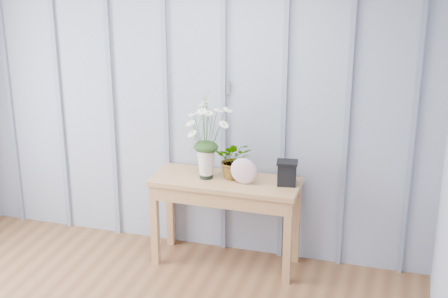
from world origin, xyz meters
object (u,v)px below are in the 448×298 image
(daisy_vase, at_px, (206,128))
(felt_disc_vessel, at_px, (244,171))
(sideboard, at_px, (226,193))
(carved_box, at_px, (287,173))

(daisy_vase, relative_size, felt_disc_vessel, 3.11)
(sideboard, relative_size, daisy_vase, 1.76)
(felt_disc_vessel, bearing_deg, carved_box, 17.47)
(daisy_vase, bearing_deg, felt_disc_vessel, -6.95)
(sideboard, xyz_separation_m, daisy_vase, (-0.16, -0.01, 0.54))
(sideboard, height_order, felt_disc_vessel, felt_disc_vessel)
(daisy_vase, bearing_deg, sideboard, 2.04)
(daisy_vase, distance_m, felt_disc_vessel, 0.46)
(sideboard, distance_m, felt_disc_vessel, 0.28)
(felt_disc_vessel, distance_m, carved_box, 0.34)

